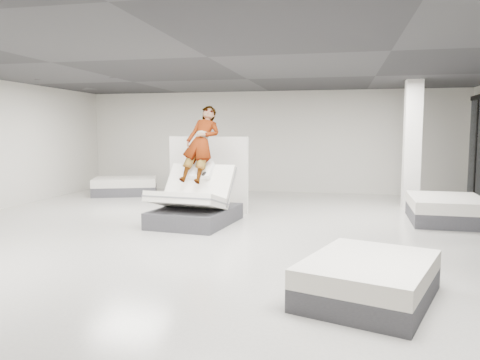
{
  "coord_description": "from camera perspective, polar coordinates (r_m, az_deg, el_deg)",
  "views": [
    {
      "loc": [
        2.25,
        -7.85,
        1.94
      ],
      "look_at": [
        0.36,
        0.94,
        1.0
      ],
      "focal_mm": 35.0,
      "sensor_mm": 36.0,
      "label": 1
    }
  ],
  "objects": [
    {
      "name": "person",
      "position": [
        10.02,
        -4.78,
        2.29
      ],
      "size": [
        0.87,
        1.86,
        1.24
      ],
      "primitive_type": "imported",
      "rotation": [
        1.08,
        0.0,
        -0.12
      ],
      "color": "slate",
      "rests_on": "hero_bed"
    },
    {
      "name": "room",
      "position": [
        8.17,
        -3.89,
        3.57
      ],
      "size": [
        14.0,
        14.04,
        3.2
      ],
      "color": "beige",
      "rests_on": "ground"
    },
    {
      "name": "flat_bed_right_near",
      "position": [
        5.71,
        15.4,
        -11.59
      ],
      "size": [
        1.8,
        2.07,
        0.48
      ],
      "color": "#3D3D42",
      "rests_on": "floor"
    },
    {
      "name": "flat_bed_left_far",
      "position": [
        14.77,
        -13.82,
        -0.74
      ],
      "size": [
        2.24,
        1.97,
        0.51
      ],
      "color": "#3D3D42",
      "rests_on": "floor"
    },
    {
      "name": "hero_bed",
      "position": [
        9.81,
        -5.54,
        -3.14
      ],
      "size": [
        1.68,
        2.09,
        1.31
      ],
      "color": "#3D3D42",
      "rests_on": "floor"
    },
    {
      "name": "column",
      "position": [
        12.47,
        20.24,
        4.05
      ],
      "size": [
        0.4,
        0.4,
        3.2
      ],
      "primitive_type": "cube",
      "color": "white",
      "rests_on": "floor"
    },
    {
      "name": "divider_panel",
      "position": [
        11.25,
        -3.9,
        0.68
      ],
      "size": [
        1.99,
        0.28,
        1.81
      ],
      "primitive_type": "cube",
      "rotation": [
        0.0,
        0.0,
        -0.1
      ],
      "color": "silver",
      "rests_on": "floor"
    },
    {
      "name": "remote",
      "position": [
        9.63,
        -4.41,
        0.76
      ],
      "size": [
        0.07,
        0.15,
        0.08
      ],
      "primitive_type": "cube",
      "rotation": [
        0.35,
        0.0,
        -0.12
      ],
      "color": "black",
      "rests_on": "person"
    },
    {
      "name": "flat_bed_right_far",
      "position": [
        10.98,
        23.82,
        -3.3
      ],
      "size": [
        1.53,
        2.01,
        0.54
      ],
      "color": "#3D3D42",
      "rests_on": "floor"
    }
  ]
}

